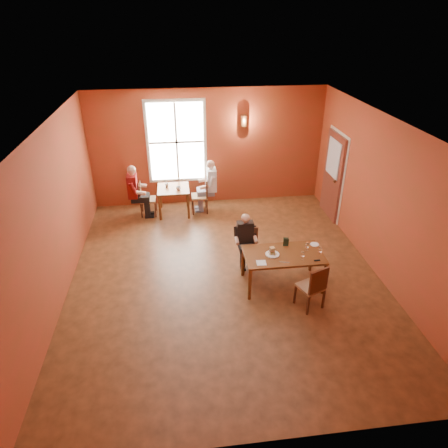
{
  "coord_description": "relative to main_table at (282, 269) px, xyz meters",
  "views": [
    {
      "loc": [
        -0.83,
        -6.43,
        4.7
      ],
      "look_at": [
        0.0,
        0.2,
        1.05
      ],
      "focal_mm": 32.0,
      "sensor_mm": 36.0,
      "label": 1
    }
  ],
  "objects": [
    {
      "name": "ground",
      "position": [
        -1.03,
        0.42,
        -0.34
      ],
      "size": [
        6.0,
        7.0,
        0.01
      ],
      "primitive_type": "cube",
      "color": "brown",
      "rests_on": "ground"
    },
    {
      "name": "wall_back",
      "position": [
        -1.03,
        3.92,
        1.16
      ],
      "size": [
        6.0,
        0.04,
        3.0
      ],
      "primitive_type": "cube",
      "color": "brown",
      "rests_on": "ground"
    },
    {
      "name": "wall_front",
      "position": [
        -1.03,
        -3.08,
        1.16
      ],
      "size": [
        6.0,
        0.04,
        3.0
      ],
      "primitive_type": "cube",
      "color": "brown",
      "rests_on": "ground"
    },
    {
      "name": "wall_left",
      "position": [
        -4.03,
        0.42,
        1.16
      ],
      "size": [
        0.04,
        7.0,
        3.0
      ],
      "primitive_type": "cube",
      "color": "brown",
      "rests_on": "ground"
    },
    {
      "name": "wall_right",
      "position": [
        1.97,
        0.42,
        1.16
      ],
      "size": [
        0.04,
        7.0,
        3.0
      ],
      "primitive_type": "cube",
      "color": "brown",
      "rests_on": "ground"
    },
    {
      "name": "ceiling",
      "position": [
        -1.03,
        0.42,
        2.66
      ],
      "size": [
        6.0,
        7.0,
        0.04
      ],
      "primitive_type": "cube",
      "color": "white",
      "rests_on": "wall_back"
    },
    {
      "name": "window",
      "position": [
        -1.83,
        3.87,
        1.36
      ],
      "size": [
        1.36,
        0.1,
        1.96
      ],
      "primitive_type": "cube",
      "color": "white",
      "rests_on": "wall_back"
    },
    {
      "name": "door",
      "position": [
        1.91,
        2.72,
        0.71
      ],
      "size": [
        0.12,
        1.04,
        2.1
      ],
      "primitive_type": "cube",
      "color": "maroon",
      "rests_on": "ground"
    },
    {
      "name": "wall_sconce",
      "position": [
        -0.13,
        3.82,
        1.86
      ],
      "size": [
        0.16,
        0.16,
        0.28
      ],
      "primitive_type": "cylinder",
      "color": "brown",
      "rests_on": "wall_back"
    },
    {
      "name": "main_table",
      "position": [
        0.0,
        0.0,
        0.0
      ],
      "size": [
        1.46,
        0.82,
        0.68
      ],
      "primitive_type": null,
      "color": "brown",
      "rests_on": "ground"
    },
    {
      "name": "chair_diner_main",
      "position": [
        -0.5,
        0.65,
        0.07
      ],
      "size": [
        0.36,
        0.36,
        0.82
      ],
      "primitive_type": null,
      "rotation": [
        0.0,
        0.0,
        3.14
      ],
      "color": "#4F2915",
      "rests_on": "ground"
    },
    {
      "name": "diner_main",
      "position": [
        -0.5,
        0.62,
        0.2
      ],
      "size": [
        0.43,
        0.43,
        1.08
      ],
      "primitive_type": null,
      "rotation": [
        0.0,
        0.0,
        3.14
      ],
      "color": "#35221A",
      "rests_on": "ground"
    },
    {
      "name": "chair_empty",
      "position": [
        0.32,
        -0.68,
        0.1
      ],
      "size": [
        0.51,
        0.51,
        0.88
      ],
      "primitive_type": null,
      "rotation": [
        0.0,
        0.0,
        0.4
      ],
      "color": "#5D3212",
      "rests_on": "ground"
    },
    {
      "name": "plate_food",
      "position": [
        -0.21,
        -0.0,
        0.36
      ],
      "size": [
        0.33,
        0.33,
        0.03
      ],
      "primitive_type": "cylinder",
      "rotation": [
        0.0,
        0.0,
        0.3
      ],
      "color": "beige",
      "rests_on": "main_table"
    },
    {
      "name": "sandwich",
      "position": [
        -0.21,
        0.06,
        0.39
      ],
      "size": [
        0.1,
        0.09,
        0.1
      ],
      "primitive_type": "cube",
      "rotation": [
        0.0,
        0.0,
        0.16
      ],
      "color": "tan",
      "rests_on": "main_table"
    },
    {
      "name": "goblet_a",
      "position": [
        0.46,
        0.06,
        0.42
      ],
      "size": [
        0.08,
        0.08,
        0.16
      ],
      "primitive_type": null,
      "rotation": [
        0.0,
        0.0,
        0.22
      ],
      "color": "white",
      "rests_on": "main_table"
    },
    {
      "name": "goblet_b",
      "position": [
        0.64,
        -0.13,
        0.43
      ],
      "size": [
        0.07,
        0.07,
        0.17
      ],
      "primitive_type": null,
      "rotation": [
        0.0,
        0.0,
        -0.1
      ],
      "color": "white",
      "rests_on": "main_table"
    },
    {
      "name": "goblet_c",
      "position": [
        0.29,
        -0.22,
        0.42
      ],
      "size": [
        0.08,
        0.08,
        0.16
      ],
      "primitive_type": null,
      "rotation": [
        0.0,
        0.0,
        -0.31
      ],
      "color": "silver",
      "rests_on": "main_table"
    },
    {
      "name": "menu_stand",
      "position": [
        0.11,
        0.28,
        0.43
      ],
      "size": [
        0.11,
        0.07,
        0.17
      ],
      "primitive_type": "cube",
      "rotation": [
        0.0,
        0.0,
        -0.17
      ],
      "color": "#1C3120",
      "rests_on": "main_table"
    },
    {
      "name": "knife",
      "position": [
        -0.06,
        -0.27,
        0.34
      ],
      "size": [
        0.18,
        0.07,
        0.0
      ],
      "primitive_type": "cube",
      "rotation": [
        0.0,
        0.0,
        -0.28
      ],
      "color": "silver",
      "rests_on": "main_table"
    },
    {
      "name": "napkin",
      "position": [
        -0.47,
        -0.24,
        0.35
      ],
      "size": [
        0.18,
        0.18,
        0.01
      ],
      "primitive_type": "cube",
      "rotation": [
        0.0,
        0.0,
        -0.07
      ],
      "color": "white",
      "rests_on": "main_table"
    },
    {
      "name": "side_plate",
      "position": [
        0.67,
        0.24,
        0.35
      ],
      "size": [
        0.21,
        0.21,
        0.01
      ],
      "primitive_type": "cylinder",
      "rotation": [
        0.0,
        0.0,
        0.36
      ],
      "color": "white",
      "rests_on": "main_table"
    },
    {
      "name": "sunglasses",
      "position": [
        0.54,
        -0.29,
        0.35
      ],
      "size": [
        0.11,
        0.04,
        0.01
      ],
      "primitive_type": "cube",
      "rotation": [
        0.0,
        0.0,
        0.05
      ],
      "color": "black",
      "rests_on": "main_table"
    },
    {
      "name": "second_table",
      "position": [
        -1.98,
        3.29,
        0.0
      ],
      "size": [
        0.79,
        0.79,
        0.69
      ],
      "primitive_type": null,
      "color": "brown",
      "rests_on": "ground"
    },
    {
      "name": "chair_diner_white",
      "position": [
        -1.33,
        3.29,
        0.11
      ],
      "size": [
        0.4,
        0.4,
        0.91
      ],
      "primitive_type": null,
      "rotation": [
        0.0,
        0.0,
        1.57
      ],
      "color": "brown",
      "rests_on": "ground"
    },
    {
      "name": "diner_white",
      "position": [
        -1.3,
        3.29,
        0.31
      ],
      "size": [
        0.52,
        0.52,
        1.3
      ],
      "primitive_type": null,
      "rotation": [
        0.0,
        0.0,
        1.57
      ],
      "color": "white",
      "rests_on": "ground"
    },
    {
      "name": "chair_diner_maroon",
      "position": [
        -2.63,
        3.29,
        0.09
      ],
      "size": [
        0.38,
        0.38,
        0.87
      ],
      "primitive_type": null,
      "rotation": [
        0.0,
        0.0,
        -1.57
      ],
      "color": "#3F1B0D",
      "rests_on": "ground"
    },
    {
      "name": "diner_maroon",
      "position": [
        -2.66,
        3.29,
        0.32
      ],
      "size": [
        0.53,
        0.53,
        1.32
      ],
      "primitive_type": null,
      "rotation": [
        0.0,
        0.0,
        -1.57
      ],
      "color": "#4D161F",
      "rests_on": "ground"
    },
    {
      "name": "cup_a",
      "position": [
        -1.86,
        3.17,
        0.39
      ],
      "size": [
        0.14,
        0.14,
        0.09
      ],
      "primitive_type": "imported",
      "rotation": [
        0.0,
        0.0,
        -0.29
      ],
      "color": "white",
      "rests_on": "second_table"
    },
    {
      "name": "cup_b",
      "position": [
        -2.14,
        3.39,
        0.4
      ],
      "size": [
        0.1,
        0.1,
        0.09
      ],
      "primitive_type": "imported",
      "rotation": [
        0.0,
        0.0,
        -0.1
      ],
      "color": "white",
      "rests_on": "second_table"
    }
  ]
}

